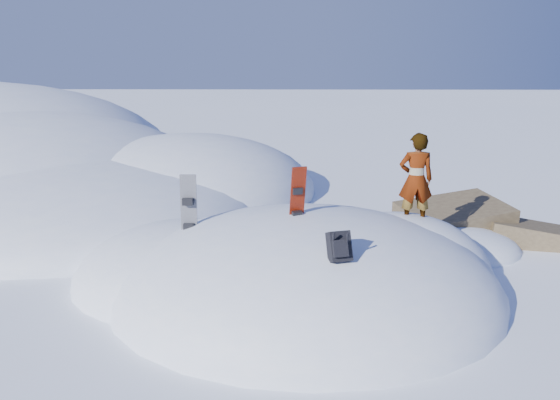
{
  "coord_description": "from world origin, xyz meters",
  "views": [
    {
      "loc": [
        -0.31,
        -9.09,
        4.18
      ],
      "look_at": [
        -0.47,
        0.3,
        1.68
      ],
      "focal_mm": 35.0,
      "sensor_mm": 36.0,
      "label": 1
    }
  ],
  "objects_px": {
    "snowboard_red": "(297,205)",
    "snowboard_dark": "(189,217)",
    "backpack": "(339,247)",
    "person": "(416,179)"
  },
  "relations": [
    {
      "from": "snowboard_red",
      "to": "snowboard_dark",
      "type": "xyz_separation_m",
      "value": [
        -1.94,
        0.24,
        -0.3
      ]
    },
    {
      "from": "snowboard_red",
      "to": "backpack",
      "type": "height_order",
      "value": "snowboard_red"
    },
    {
      "from": "snowboard_red",
      "to": "person",
      "type": "distance_m",
      "value": 2.43
    },
    {
      "from": "snowboard_red",
      "to": "backpack",
      "type": "relative_size",
      "value": 2.65
    },
    {
      "from": "snowboard_red",
      "to": "backpack",
      "type": "distance_m",
      "value": 1.71
    },
    {
      "from": "snowboard_dark",
      "to": "backpack",
      "type": "bearing_deg",
      "value": -35.85
    },
    {
      "from": "backpack",
      "to": "person",
      "type": "xyz_separation_m",
      "value": [
        1.64,
        2.48,
        0.45
      ]
    },
    {
      "from": "person",
      "to": "backpack",
      "type": "bearing_deg",
      "value": 57.33
    },
    {
      "from": "snowboard_red",
      "to": "snowboard_dark",
      "type": "distance_m",
      "value": 1.98
    },
    {
      "from": "backpack",
      "to": "snowboard_red",
      "type": "bearing_deg",
      "value": 95.38
    }
  ]
}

